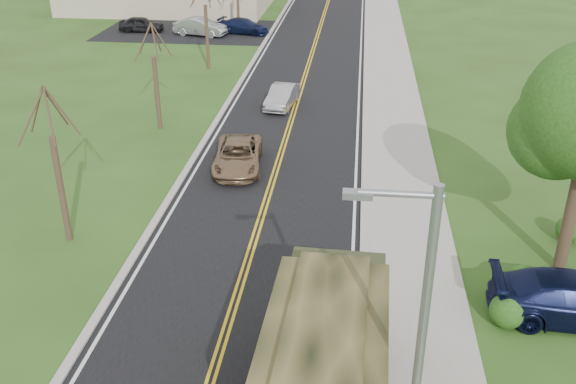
# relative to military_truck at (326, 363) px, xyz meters

# --- Properties ---
(road) EXTENTS (8.00, 120.00, 0.01)m
(road) POSITION_rel_military_truck_xyz_m (-3.19, 38.32, -2.20)
(road) COLOR black
(road) RESTS_ON ground
(curb_right) EXTENTS (0.30, 120.00, 0.12)m
(curb_right) POSITION_rel_military_truck_xyz_m (0.96, 38.32, -2.15)
(curb_right) COLOR #9E998E
(curb_right) RESTS_ON ground
(sidewalk_right) EXTENTS (3.20, 120.00, 0.10)m
(sidewalk_right) POSITION_rel_military_truck_xyz_m (2.71, 38.32, -2.16)
(sidewalk_right) COLOR #9E998E
(sidewalk_right) RESTS_ON ground
(curb_left) EXTENTS (0.30, 120.00, 0.10)m
(curb_left) POSITION_rel_military_truck_xyz_m (-7.34, 38.32, -2.16)
(curb_left) COLOR #9E998E
(curb_left) RESTS_ON ground
(street_light) EXTENTS (1.65, 0.22, 8.00)m
(street_light) POSITION_rel_military_truck_xyz_m (1.71, -2.18, 2.22)
(street_light) COLOR gray
(street_light) RESTS_ON ground
(bare_tree_a) EXTENTS (1.93, 2.26, 6.08)m
(bare_tree_a) POSITION_rel_military_truck_xyz_m (-10.19, 8.32, 0.42)
(bare_tree_a) COLOR #38281C
(bare_tree_a) RESTS_ON ground
(bare_tree_b) EXTENTS (1.83, 2.14, 5.73)m
(bare_tree_b) POSITION_rel_military_truck_xyz_m (-10.19, 20.32, 0.27)
(bare_tree_b) COLOR #38281C
(bare_tree_b) RESTS_ON ground
(bare_tree_c) EXTENTS (2.04, 2.39, 6.42)m
(bare_tree_c) POSITION_rel_military_truck_xyz_m (-10.19, 32.32, 0.57)
(bare_tree_c) COLOR #38281C
(bare_tree_c) RESTS_ON ground
(bare_tree_d) EXTENTS (1.88, 2.20, 5.91)m
(bare_tree_d) POSITION_rel_military_truck_xyz_m (-10.19, 44.32, 0.34)
(bare_tree_d) COLOR #38281C
(bare_tree_d) RESTS_ON ground
(military_truck) EXTENTS (2.95, 7.82, 3.85)m
(military_truck) POSITION_rel_military_truck_xyz_m (0.00, 0.00, 0.00)
(military_truck) COLOR black
(military_truck) RESTS_ON ground
(suv_champagne) EXTENTS (2.60, 4.83, 1.29)m
(suv_champagne) POSITION_rel_military_truck_xyz_m (-4.99, 15.54, -1.56)
(suv_champagne) COLOR #8C6D4F
(suv_champagne) RESTS_ON ground
(sedan_silver) EXTENTS (1.84, 3.98, 1.26)m
(sedan_silver) POSITION_rel_military_truck_xyz_m (-3.99, 24.67, -1.57)
(sedan_silver) COLOR #A8A8AD
(sedan_silver) RESTS_ON ground
(lot_car_dark) EXTENTS (3.96, 1.79, 1.32)m
(lot_car_dark) POSITION_rel_military_truck_xyz_m (-18.66, 43.37, -1.55)
(lot_car_dark) COLOR black
(lot_car_dark) RESTS_ON ground
(lot_car_silver) EXTENTS (4.77, 2.50, 1.50)m
(lot_car_silver) POSITION_rel_military_truck_xyz_m (-13.16, 42.47, -1.46)
(lot_car_silver) COLOR #9F9FA3
(lot_car_silver) RESTS_ON ground
(lot_car_navy) EXTENTS (4.72, 2.72, 1.29)m
(lot_car_navy) POSITION_rel_military_truck_xyz_m (-9.60, 43.65, -1.56)
(lot_car_navy) COLOR #0F1637
(lot_car_navy) RESTS_ON ground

